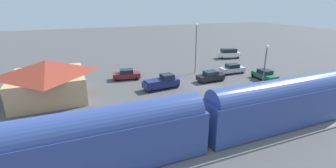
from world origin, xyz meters
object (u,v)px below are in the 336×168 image
Objects in this scene: pedestrian_on_platform at (243,106)px; sedan_maroon at (127,74)px; sedan_green at (265,75)px; sedan_silver at (232,69)px; sedan_black at (211,76)px; pickup_navy at (162,82)px; suv_white at (229,53)px; passenger_train at (204,118)px; station_building at (48,79)px; light_pole_near_platform at (265,65)px; light_pole_lot_center at (196,43)px.

pedestrian_on_platform reaches higher than sedan_maroon.
sedan_green is (9.60, -12.40, -0.40)m from pedestrian_on_platform.
pedestrian_on_platform is 0.37× the size of sedan_silver.
sedan_green is at bearing -107.59° from sedan_black.
pickup_navy is 1.17× the size of sedan_maroon.
pedestrian_on_platform is 30.65m from suv_white.
sedan_silver is 5.85m from sedan_green.
passenger_train is at bearing 145.57° from sedan_black.
station_building is 32.90m from sedan_green.
suv_white is 1.15× the size of sedan_black.
passenger_train is 14.77m from light_pole_near_platform.
sedan_maroon is at bearing 43.44° from light_pole_near_platform.
sedan_maroon is (18.75, 8.70, -0.40)m from pedestrian_on_platform.
sedan_maroon is 0.66× the size of light_pole_near_platform.
suv_white is at bearing -39.80° from passenger_train.
pedestrian_on_platform is 17.85m from sedan_silver.
sedan_black is (-2.50, 6.19, 0.00)m from sedan_silver.
passenger_train reaches higher than sedan_maroon.
sedan_maroon is at bearing 29.62° from pickup_navy.
sedan_maroon is at bearing 78.21° from sedan_silver.
passenger_train is at bearing 152.70° from light_pole_lot_center.
pedestrian_on_platform is (-14.58, -20.07, -1.42)m from station_building.
sedan_silver is 0.63× the size of light_pole_near_platform.
pickup_navy is 8.64m from sedan_black.
sedan_green is at bearing -98.72° from station_building.
pedestrian_on_platform is 13.14m from pickup_navy.
sedan_green is 0.63× the size of light_pole_near_platform.
sedan_maroon is 1.05× the size of sedan_black.
light_pole_lot_center is (5.32, -0.07, 4.58)m from sedan_black.
pickup_navy is at bearing 122.39° from light_pole_lot_center.
suv_white is at bearing -33.70° from sedan_silver.
light_pole_near_platform is (-8.79, -10.81, 3.56)m from pickup_navy.
sedan_silver is (0.29, -29.93, -1.82)m from station_building.
light_pole_near_platform is 0.82× the size of light_pole_lot_center.
passenger_train is 22.16m from station_building.
light_pole_near_platform reaches higher than suv_white.
suv_white is 15.96m from light_pole_lot_center.
pedestrian_on_platform is 0.19× the size of light_pole_lot_center.
station_building reaches higher than suv_white.
light_pole_lot_center reaches higher than sedan_maroon.
sedan_green is 0.51× the size of light_pole_lot_center.
sedan_black is at bearing 134.71° from suv_white.
pickup_navy is 1.22× the size of sedan_green.
station_building reaches higher than pickup_navy.
station_building is 15.39m from pickup_navy.
sedan_black is (15.79, -10.82, -1.98)m from passenger_train.
suv_white is at bearing -26.66° from light_pole_near_platform.
pickup_navy is (12.16, 4.96, -0.25)m from pedestrian_on_platform.
sedan_black is at bearing 112.04° from sedan_silver.
passenger_train reaches higher than sedan_black.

